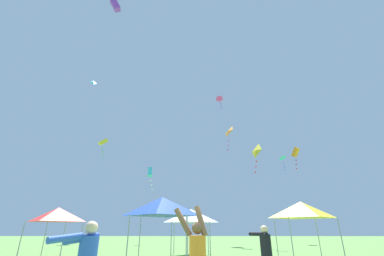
# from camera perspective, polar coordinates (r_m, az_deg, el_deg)

# --- Properties ---
(person_watcher_black) EXTENTS (0.60, 0.89, 1.69)m
(person_watcher_black) POSITION_cam_1_polar(r_m,az_deg,el_deg) (8.72, 16.54, -25.12)
(person_watcher_black) COLOR #2D2D38
(person_watcher_black) RESTS_ON ground
(canopy_tent_blue) EXTENTS (2.95, 2.95, 3.16)m
(canopy_tent_blue) POSITION_cam_1_polar(r_m,az_deg,el_deg) (13.78, -6.88, -17.40)
(canopy_tent_blue) COLOR #9E9EA3
(canopy_tent_blue) RESTS_ON ground
(canopy_tent_white) EXTENTS (2.67, 2.67, 2.85)m
(canopy_tent_white) POSITION_cam_1_polar(r_m,az_deg,el_deg) (17.96, -0.25, -19.47)
(canopy_tent_white) COLOR #9E9EA3
(canopy_tent_white) RESTS_ON ground
(canopy_tent_yellow) EXTENTS (2.91, 2.91, 3.11)m
(canopy_tent_yellow) POSITION_cam_1_polar(r_m,az_deg,el_deg) (16.88, 23.82, -16.77)
(canopy_tent_yellow) COLOR #9E9EA3
(canopy_tent_yellow) RESTS_ON ground
(canopy_tent_red) EXTENTS (2.68, 2.68, 2.87)m
(canopy_tent_red) POSITION_cam_1_polar(r_m,az_deg,el_deg) (18.74, -28.41, -17.04)
(canopy_tent_red) COLOR #9E9EA3
(canopy_tent_red) RESTS_ON ground
(kite_cyan_delta) EXTENTS (1.43, 1.43, 2.03)m
(kite_cyan_delta) POSITION_cam_1_polar(r_m,az_deg,el_deg) (37.51, 20.01, -6.50)
(kite_cyan_delta) COLOR #2DB7CC
(kite_yellow_box) EXTENTS (1.38, 1.26, 3.02)m
(kite_yellow_box) POSITION_cam_1_polar(r_m,az_deg,el_deg) (39.85, -19.68, -3.15)
(kite_yellow_box) COLOR yellow
(kite_yellow_diamond) EXTENTS (1.17, 1.22, 3.02)m
(kite_yellow_diamond) POSITION_cam_1_polar(r_m,az_deg,el_deg) (27.92, 14.45, -5.29)
(kite_yellow_diamond) COLOR yellow
(kite_magenta_delta) EXTENTS (1.24, 1.19, 2.19)m
(kite_magenta_delta) POSITION_cam_1_polar(r_m,az_deg,el_deg) (41.02, 6.30, 6.65)
(kite_magenta_delta) COLOR #D6389E
(kite_cyan_diamond) EXTENTS (0.90, 0.89, 0.82)m
(kite_cyan_diamond) POSITION_cam_1_polar(r_m,az_deg,el_deg) (38.25, -21.64, 9.68)
(kite_cyan_diamond) COLOR #2DB7CC
(kite_purple_box) EXTENTS (0.76, 0.49, 0.90)m
(kite_purple_box) POSITION_cam_1_polar(r_m,az_deg,el_deg) (17.77, -17.18, 25.35)
(kite_purple_box) COLOR purple
(kite_cyan_box) EXTENTS (0.86, 1.13, 3.03)m
(kite_cyan_box) POSITION_cam_1_polar(r_m,az_deg,el_deg) (33.94, -9.60, -10.02)
(kite_cyan_box) COLOR #2DB7CC
(kite_orange_box) EXTENTS (0.70, 0.80, 1.97)m
(kite_orange_box) POSITION_cam_1_polar(r_m,az_deg,el_deg) (23.36, 22.63, -5.23)
(kite_orange_box) COLOR orange
(kite_orange_diamond) EXTENTS (1.32, 1.36, 3.15)m
(kite_orange_diamond) POSITION_cam_1_polar(r_m,az_deg,el_deg) (32.42, 8.34, -0.96)
(kite_orange_diamond) COLOR orange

